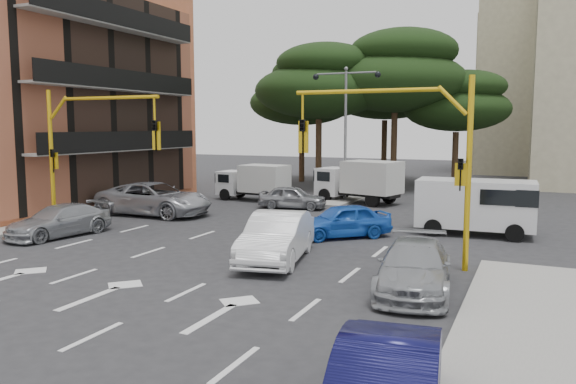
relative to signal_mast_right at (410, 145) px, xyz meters
name	(u,v)px	position (x,y,z in m)	size (l,w,h in m)	color
ground	(196,258)	(-6.80, -1.99, -3.88)	(120.00, 120.00, 0.00)	#28282B
median_strip	(345,200)	(-6.80, 14.01, -3.81)	(1.40, 6.00, 0.15)	gray
apartment_orange	(11,85)	(-24.76, 6.01, 2.97)	(15.19, 16.15, 13.70)	#B86239
apartment_beige_far	(571,85)	(6.15, 42.01, 4.47)	(16.20, 12.15, 16.70)	tan
pine_left_near	(320,82)	(-10.75, 19.96, 3.72)	(9.15, 9.15, 10.23)	#382616
pine_center	(396,71)	(-5.75, 21.96, 4.41)	(9.98, 9.98, 11.16)	#382616
pine_left_far	(302,95)	(-13.75, 23.96, 3.03)	(8.32, 8.32, 9.30)	#382616
pine_right	(458,101)	(-1.75, 23.96, 2.33)	(7.49, 7.49, 8.37)	#382616
pine_back	(386,87)	(-7.75, 26.96, 3.72)	(9.15, 9.15, 10.23)	#382616
signal_mast_right	(410,145)	(0.00, 0.00, 0.00)	(5.79, 0.37, 6.00)	gold
signal_mast_left	(82,140)	(-13.61, 0.00, 0.00)	(5.79, 0.37, 6.00)	gold
street_lamp_center	(346,110)	(-6.80, 14.01, 1.54)	(4.16, 0.36, 7.77)	slate
car_white_hatch	(277,237)	(-4.09, -1.27, -3.08)	(1.70, 4.88, 1.61)	white
car_blue_compact	(342,221)	(-3.40, 3.43, -3.20)	(1.61, 3.99, 1.36)	blue
car_silver_wagon	(59,221)	(-14.00, -1.08, -3.24)	(1.79, 4.41, 1.28)	#999BA0
car_silver_cross_a	(154,199)	(-13.89, 5.01, -3.06)	(2.74, 5.94, 1.65)	#A2A3AA
car_silver_cross_b	(293,197)	(-8.40, 9.86, -3.26)	(1.48, 3.68, 1.25)	gray
car_silver_parked	(414,267)	(0.80, -2.85, -3.21)	(1.90, 4.67, 1.36)	#999CA1
van_white	(475,207)	(1.43, 6.22, -2.72)	(2.10, 4.64, 2.32)	silver
box_truck_a	(253,182)	(-11.94, 12.01, -2.80)	(1.86, 4.42, 2.18)	silver
box_truck_b	(358,182)	(-5.80, 13.51, -2.64)	(2.12, 5.06, 2.49)	white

